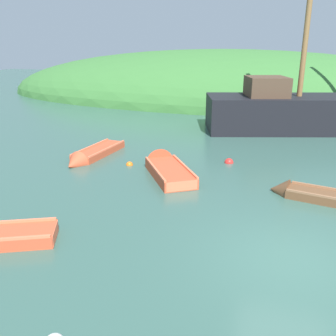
# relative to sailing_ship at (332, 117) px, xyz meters

# --- Properties ---
(ground_plane) EXTENTS (120.00, 120.00, 0.00)m
(ground_plane) POSITION_rel_sailing_ship_xyz_m (-1.84, -15.44, -0.78)
(ground_plane) COLOR #33564C
(shore_hill) EXTENTS (46.46, 22.51, 9.05)m
(shore_hill) POSITION_rel_sailing_ship_xyz_m (-9.36, 13.59, -0.78)
(shore_hill) COLOR #387033
(shore_hill) RESTS_ON ground
(sailing_ship) EXTENTS (17.32, 8.14, 12.62)m
(sailing_ship) POSITION_rel_sailing_ship_xyz_m (0.00, 0.00, 0.00)
(sailing_ship) COLOR black
(sailing_ship) RESTS_ON ground
(rowboat_far) EXTENTS (1.16, 3.96, 0.94)m
(rowboat_far) POSITION_rel_sailing_ship_xyz_m (-10.58, -9.65, -0.69)
(rowboat_far) COLOR #C64C2D
(rowboat_far) RESTS_ON ground
(rowboat_near_dock) EXTENTS (3.05, 1.43, 0.87)m
(rowboat_near_dock) POSITION_rel_sailing_ship_xyz_m (-1.41, -11.36, -0.70)
(rowboat_near_dock) COLOR brown
(rowboat_near_dock) RESTS_ON ground
(rowboat_center) EXTENTS (3.14, 3.77, 1.19)m
(rowboat_center) POSITION_rel_sailing_ship_xyz_m (-6.77, -10.46, -0.64)
(rowboat_center) COLOR #C64C2D
(rowboat_center) RESTS_ON ground
(buoy_orange) EXTENTS (0.30, 0.30, 0.30)m
(buoy_orange) POSITION_rel_sailing_ship_xyz_m (-8.53, -10.06, -0.78)
(buoy_orange) COLOR orange
(buoy_orange) RESTS_ON ground
(buoy_red) EXTENTS (0.39, 0.39, 0.39)m
(buoy_red) POSITION_rel_sailing_ship_xyz_m (-4.61, -8.36, -0.78)
(buoy_red) COLOR red
(buoy_red) RESTS_ON ground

